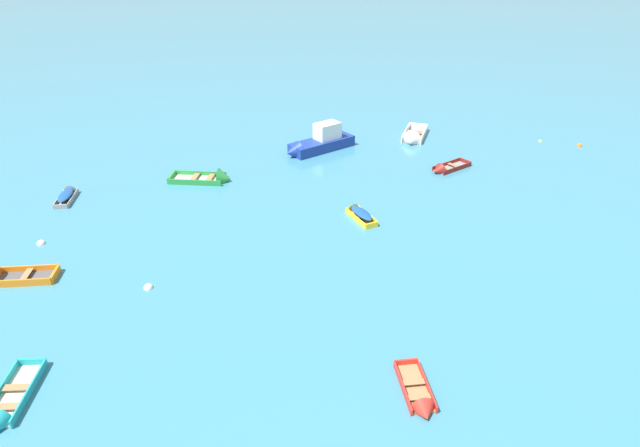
% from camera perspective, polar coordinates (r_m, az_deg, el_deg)
% --- Properties ---
extents(rowboat_white_back_row_right, '(3.13, 4.78, 1.50)m').
position_cam_1_polar(rowboat_white_back_row_right, '(45.94, 9.81, 8.92)').
color(rowboat_white_back_row_right, gray).
rests_on(rowboat_white_back_row_right, ground_plane).
extents(rowboat_green_midfield_left, '(4.50, 2.20, 1.47)m').
position_cam_1_polar(rowboat_green_midfield_left, '(38.30, -11.09, 4.67)').
color(rowboat_green_midfield_left, beige).
rests_on(rowboat_green_midfield_left, ground_plane).
extents(rowboat_turquoise_distant_center, '(1.22, 3.69, 1.05)m').
position_cam_1_polar(rowboat_turquoise_distant_center, '(23.33, -30.61, -16.89)').
color(rowboat_turquoise_distant_center, beige).
rests_on(rowboat_turquoise_distant_center, ground_plane).
extents(rowboat_maroon_back_row_center, '(3.48, 2.75, 1.02)m').
position_cam_1_polar(rowboat_maroon_back_row_center, '(40.25, 12.95, 5.61)').
color(rowboat_maroon_back_row_center, gray).
rests_on(rowboat_maroon_back_row_center, ground_plane).
extents(rowboat_red_outer_left, '(1.14, 3.00, 0.90)m').
position_cam_1_polar(rowboat_red_outer_left, '(21.08, 10.63, -18.11)').
color(rowboat_red_outer_left, '#99754C').
rests_on(rowboat_red_outer_left, ground_plane).
extents(rowboat_orange_back_row_left, '(3.60, 1.41, 1.20)m').
position_cam_1_polar(rowboat_orange_back_row_left, '(31.18, -30.56, -4.94)').
color(rowboat_orange_back_row_left, '#4C4C51').
rests_on(rowboat_orange_back_row_left, ground_plane).
extents(rowboat_yellow_far_back, '(1.80, 2.91, 0.79)m').
position_cam_1_polar(rowboat_yellow_far_back, '(32.83, 4.08, 1.15)').
color(rowboat_yellow_far_back, '#99754C').
rests_on(rowboat_yellow_far_back, ground_plane).
extents(motor_launch_deep_blue_far_left, '(5.99, 4.75, 2.39)m').
position_cam_1_polar(motor_launch_deep_blue_far_left, '(43.02, -0.20, 8.59)').
color(motor_launch_deep_blue_far_left, navy).
rests_on(motor_launch_deep_blue_far_left, ground_plane).
extents(rowboat_grey_center, '(1.03, 2.91, 0.82)m').
position_cam_1_polar(rowboat_grey_center, '(38.88, -25.19, 2.83)').
color(rowboat_grey_center, '#99754C').
rests_on(rowboat_grey_center, ground_plane).
extents(mooring_buoy_between_boats_right, '(0.46, 0.46, 0.46)m').
position_cam_1_polar(mooring_buoy_between_boats_right, '(33.82, -27.48, -1.93)').
color(mooring_buoy_between_boats_right, silver).
rests_on(mooring_buoy_between_boats_right, ground_plane).
extents(mooring_buoy_midfield, '(0.31, 0.31, 0.31)m').
position_cam_1_polar(mooring_buoy_midfield, '(48.86, 22.35, 8.06)').
color(mooring_buoy_midfield, yellow).
rests_on(mooring_buoy_midfield, ground_plane).
extents(mooring_buoy_far_field, '(0.46, 0.46, 0.46)m').
position_cam_1_polar(mooring_buoy_far_field, '(27.74, -17.75, -6.54)').
color(mooring_buoy_far_field, silver).
rests_on(mooring_buoy_far_field, ground_plane).
extents(mooring_buoy_trailing, '(0.44, 0.44, 0.44)m').
position_cam_1_polar(mooring_buoy_trailing, '(49.04, 25.81, 7.41)').
color(mooring_buoy_trailing, orange).
rests_on(mooring_buoy_trailing, ground_plane).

